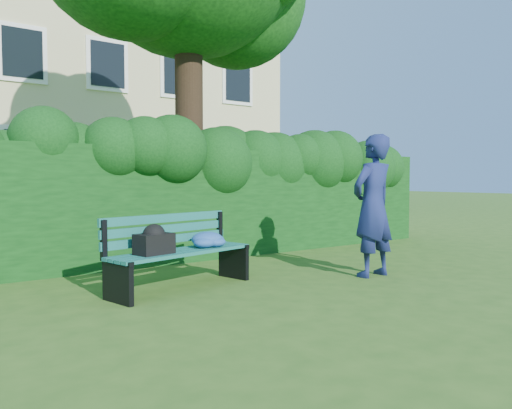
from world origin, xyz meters
TOP-DOWN VIEW (x-y plane):
  - ground at (0.00, 0.00)m, footprint 80.00×80.00m
  - apartment_building at (-0.00, 13.99)m, footprint 16.00×8.08m
  - hedge at (0.00, 2.20)m, footprint 10.00×1.00m
  - park_bench at (-1.44, 0.15)m, footprint 1.95×0.95m
  - man_reading at (1.00, -0.70)m, footprint 0.72×0.49m

SIDE VIEW (x-z plane):
  - ground at x=0.00m, z-range 0.00..0.00m
  - park_bench at x=-1.44m, z-range 0.06..0.95m
  - hedge at x=0.00m, z-range 0.00..1.80m
  - man_reading at x=1.00m, z-range 0.00..1.92m
  - apartment_building at x=0.00m, z-range 0.00..12.00m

